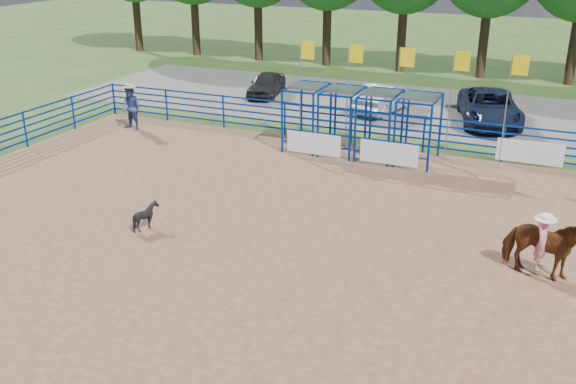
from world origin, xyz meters
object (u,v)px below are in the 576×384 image
at_px(car_a, 267,84).
at_px(car_c, 490,107).
at_px(horse_and_rider, 542,245).
at_px(car_b, 384,97).
at_px(calf, 146,216).
at_px(spectator_cowboy, 131,108).

bearing_deg(car_a, car_c, -13.72).
height_order(horse_and_rider, car_b, horse_and_rider).
relative_size(calf, car_a, 0.22).
relative_size(spectator_cowboy, car_c, 0.37).
xyz_separation_m(calf, spectator_cowboy, (-6.69, 8.50, 0.59)).
relative_size(horse_and_rider, car_a, 0.65).
distance_m(horse_and_rider, car_a, 21.23).
relative_size(car_b, car_c, 0.79).
distance_m(calf, car_a, 17.28).
relative_size(horse_and_rider, spectator_cowboy, 1.19).
distance_m(calf, spectator_cowboy, 10.83).
bearing_deg(horse_and_rider, car_c, 101.91).
height_order(horse_and_rider, calf, horse_and_rider).
bearing_deg(horse_and_rider, car_b, 118.97).
height_order(car_a, car_c, car_c).
distance_m(horse_and_rider, spectator_cowboy, 18.77).
bearing_deg(calf, horse_and_rider, -111.12).
distance_m(car_a, car_c, 11.75).
height_order(horse_and_rider, spectator_cowboy, horse_and_rider).
bearing_deg(spectator_cowboy, calf, -51.78).
height_order(car_b, car_c, car_c).
height_order(horse_and_rider, car_a, horse_and_rider).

